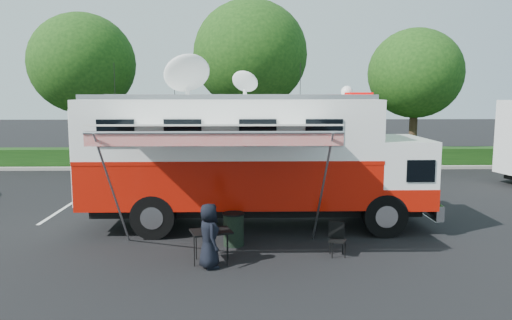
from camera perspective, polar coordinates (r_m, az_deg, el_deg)
The scene contains 9 objects.
ground_plane at distance 14.85m, azimuth 0.05°, elevation -7.55°, with size 120.00×120.00×0.00m, color black.
back_border at distance 27.29m, azimuth 1.80°, elevation 9.99°, with size 60.00×6.14×8.87m.
stall_lines at distance 17.75m, azimuth -1.82°, elevation -5.00°, with size 24.12×5.50×0.01m.
command_truck at distance 14.44m, azimuth -0.29°, elevation 0.29°, with size 9.93×2.73×4.77m.
awning at distance 11.53m, azimuth -4.45°, elevation 3.55°, with size 5.42×2.79×3.27m.
person at distance 11.52m, azimuth -5.35°, elevation -12.13°, with size 0.72×0.47×1.47m, color black.
folding_table at distance 11.61m, azimuth -5.15°, elevation -8.25°, with size 1.05×0.87×0.77m.
folding_chair at distance 12.33m, azimuth 9.24°, elevation -8.56°, with size 0.50×0.53×0.81m.
trash_bin at distance 12.94m, azimuth -2.57°, elevation -7.89°, with size 0.57×0.57×0.85m.
Camera 1 is at (-0.36, -14.32, 3.90)m, focal length 35.00 mm.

